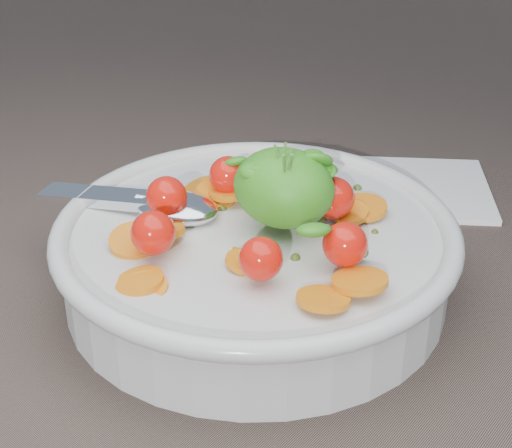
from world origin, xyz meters
The scene contains 3 objects.
ground centered at (0.00, 0.00, 0.00)m, with size 6.00×6.00×0.00m, color brown.
bowl centered at (0.02, -0.01, 0.03)m, with size 0.32×0.30×0.13m.
napkin centered at (0.03, 0.21, 0.00)m, with size 0.14×0.13×0.01m, color white.
Camera 1 is at (0.32, -0.40, 0.34)m, focal length 55.00 mm.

